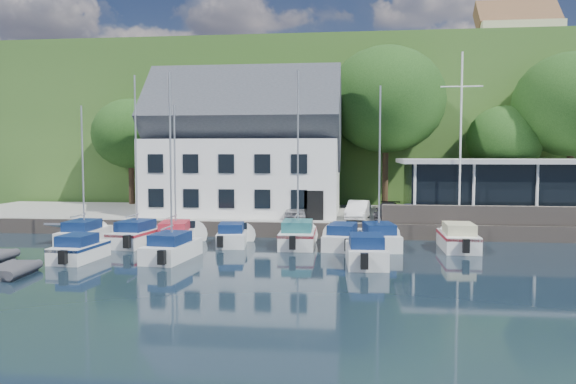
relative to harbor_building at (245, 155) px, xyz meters
name	(u,v)px	position (x,y,z in m)	size (l,w,h in m)	color
ground	(327,275)	(7.00, -16.50, -5.35)	(180.00, 180.00, 0.00)	black
quay	(338,219)	(7.00, 1.00, -4.85)	(60.00, 13.00, 1.00)	gray
quay_face	(335,231)	(7.00, -5.50, -4.85)	(60.00, 0.30, 1.00)	#675B53
hillside	(347,137)	(7.00, 45.50, 2.65)	(160.00, 75.00, 16.00)	#31531F
field_patch	(396,89)	(15.00, 53.50, 10.80)	(50.00, 30.00, 0.30)	#576432
farmhouse	(516,41)	(29.00, 35.50, 14.75)	(10.40, 7.00, 8.20)	beige
harbor_building	(245,155)	(0.00, 0.00, 0.00)	(14.40, 8.20, 8.70)	white
club_pavilion	(494,188)	(18.00, -0.50, -2.30)	(13.20, 7.20, 4.10)	black
seawall	(528,216)	(19.00, -5.10, -3.75)	(18.00, 0.50, 1.20)	#675B53
gangway	(78,239)	(-9.50, -7.50, -5.35)	(1.20, 6.00, 1.40)	silver
car_silver	(296,210)	(4.21, -3.24, -3.74)	(1.43, 3.56, 1.21)	#B1B1B6
car_white	(358,210)	(8.47, -3.22, -3.71)	(1.36, 3.89, 1.28)	silver
car_dgrey	(388,211)	(10.49, -2.86, -3.79)	(1.57, 3.85, 1.12)	#2F2E33
car_blue	(416,211)	(12.34, -2.99, -3.76)	(1.36, 3.44, 1.18)	#304092
flagpole	(461,138)	(14.95, -4.39, 1.12)	(2.63, 0.20, 10.95)	white
tree_0	(131,152)	(-11.46, 6.21, 0.30)	(6.81, 6.81, 9.30)	black
tree_1	(217,138)	(-3.63, 5.94, 1.43)	(8.45, 8.45, 11.55)	black
tree_2	(291,137)	(2.96, 4.75, 1.53)	(8.61, 8.61, 11.76)	black
tree_3	(386,127)	(10.74, 5.34, 2.27)	(9.69, 9.69, 13.25)	black
tree_4	(504,157)	(20.36, 6.09, -0.16)	(6.13, 6.13, 8.37)	black
tree_5	(571,131)	(25.19, 5.27, 1.88)	(9.11, 9.11, 12.45)	black
boat_r1_0	(83,170)	(-8.06, -9.47, -0.83)	(1.93, 6.19, 9.05)	silver
boat_r1_1	(136,168)	(-4.75, -9.38, -0.73)	(2.03, 6.10, 9.23)	silver
boat_r1_2	(175,171)	(-2.39, -9.29, -0.88)	(2.04, 6.30, 8.95)	silver
boat_r1_3	(232,234)	(0.93, -8.76, -4.67)	(1.81, 5.08, 1.35)	silver
boat_r1_4	(298,166)	(4.89, -8.76, -0.59)	(2.20, 6.03, 9.52)	silver
boat_r1_5	(342,235)	(7.53, -8.73, -4.64)	(1.87, 6.26, 1.42)	silver
boat_r1_6	(379,170)	(9.63, -8.81, -0.81)	(2.07, 5.91, 9.07)	silver
boat_r1_7	(458,236)	(14.13, -8.74, -4.58)	(2.06, 5.97, 1.54)	silver
boat_r2_0	(79,247)	(-5.85, -14.42, -4.66)	(1.89, 4.91, 1.38)	silver
boat_r2_1	(171,176)	(-1.20, -13.60, -1.00)	(1.95, 5.95, 8.71)	silver
boat_r2_3	(366,249)	(8.80, -13.77, -4.58)	(2.08, 5.52, 1.53)	silver
dinghy_1	(11,268)	(-7.15, -18.22, -5.01)	(1.73, 2.89, 0.67)	#36353A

